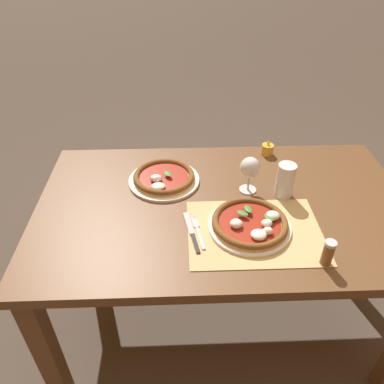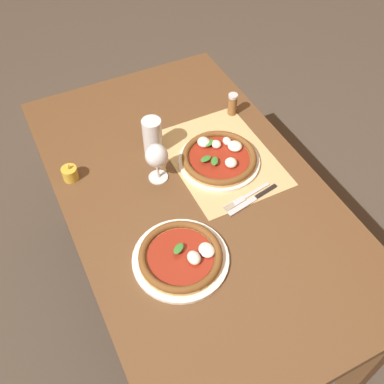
{
  "view_description": "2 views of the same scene",
  "coord_description": "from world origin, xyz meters",
  "px_view_note": "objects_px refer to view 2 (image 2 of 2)",
  "views": [
    {
      "loc": [
        -0.17,
        -1.15,
        1.66
      ],
      "look_at": [
        -0.13,
        -0.03,
        0.82
      ],
      "focal_mm": 35.0,
      "sensor_mm": 36.0,
      "label": 1
    },
    {
      "loc": [
        -0.92,
        0.46,
        1.94
      ],
      "look_at": [
        -0.05,
        0.03,
        0.8
      ],
      "focal_mm": 42.0,
      "sensor_mm": 36.0,
      "label": 2
    }
  ],
  "objects_px": {
    "votive_candle": "(70,174)",
    "wine_glass": "(157,157)",
    "fork": "(247,196)",
    "knife": "(253,200)",
    "pizza_near": "(219,158)",
    "pepper_shaker": "(232,104)",
    "pizza_far": "(181,257)",
    "pint_glass": "(152,137)"
  },
  "relations": [
    {
      "from": "votive_candle",
      "to": "wine_glass",
      "type": "bearing_deg",
      "value": -115.86
    },
    {
      "from": "fork",
      "to": "knife",
      "type": "distance_m",
      "value": 0.02
    },
    {
      "from": "pizza_near",
      "to": "knife",
      "type": "xyz_separation_m",
      "value": [
        -0.21,
        -0.02,
        -0.02
      ]
    },
    {
      "from": "pizza_near",
      "to": "knife",
      "type": "bearing_deg",
      "value": -175.86
    },
    {
      "from": "fork",
      "to": "pizza_near",
      "type": "bearing_deg",
      "value": 1.34
    },
    {
      "from": "pizza_near",
      "to": "wine_glass",
      "type": "bearing_deg",
      "value": 82.95
    },
    {
      "from": "wine_glass",
      "to": "votive_candle",
      "type": "relative_size",
      "value": 2.15
    },
    {
      "from": "pizza_near",
      "to": "fork",
      "type": "distance_m",
      "value": 0.19
    },
    {
      "from": "knife",
      "to": "pepper_shaker",
      "type": "relative_size",
      "value": 2.21
    },
    {
      "from": "pizza_far",
      "to": "pint_glass",
      "type": "relative_size",
      "value": 2.07
    },
    {
      "from": "pint_glass",
      "to": "votive_candle",
      "type": "relative_size",
      "value": 2.01
    },
    {
      "from": "pizza_far",
      "to": "pint_glass",
      "type": "bearing_deg",
      "value": -13.29
    },
    {
      "from": "pizza_far",
      "to": "votive_candle",
      "type": "relative_size",
      "value": 4.18
    },
    {
      "from": "pizza_far",
      "to": "knife",
      "type": "relative_size",
      "value": 1.4
    },
    {
      "from": "knife",
      "to": "pizza_far",
      "type": "bearing_deg",
      "value": 108.18
    },
    {
      "from": "pizza_near",
      "to": "pint_glass",
      "type": "height_order",
      "value": "pint_glass"
    },
    {
      "from": "votive_candle",
      "to": "pepper_shaker",
      "type": "bearing_deg",
      "value": -85.56
    },
    {
      "from": "knife",
      "to": "votive_candle",
      "type": "xyz_separation_m",
      "value": [
        0.38,
        0.53,
        0.02
      ]
    },
    {
      "from": "pepper_shaker",
      "to": "pizza_far",
      "type": "bearing_deg",
      "value": 137.94
    },
    {
      "from": "pizza_near",
      "to": "pepper_shaker",
      "type": "xyz_separation_m",
      "value": [
        0.22,
        -0.18,
        0.03
      ]
    },
    {
      "from": "pizza_far",
      "to": "knife",
      "type": "height_order",
      "value": "pizza_far"
    },
    {
      "from": "pizza_near",
      "to": "wine_glass",
      "type": "distance_m",
      "value": 0.25
    },
    {
      "from": "wine_glass",
      "to": "fork",
      "type": "xyz_separation_m",
      "value": [
        -0.22,
        -0.24,
        -0.1
      ]
    },
    {
      "from": "pint_glass",
      "to": "pepper_shaker",
      "type": "xyz_separation_m",
      "value": [
        0.05,
        -0.37,
        -0.02
      ]
    },
    {
      "from": "wine_glass",
      "to": "pepper_shaker",
      "type": "bearing_deg",
      "value": -65.17
    },
    {
      "from": "wine_glass",
      "to": "pint_glass",
      "type": "relative_size",
      "value": 1.07
    },
    {
      "from": "pizza_far",
      "to": "wine_glass",
      "type": "xyz_separation_m",
      "value": [
        0.35,
        -0.07,
        0.09
      ]
    },
    {
      "from": "wine_glass",
      "to": "knife",
      "type": "bearing_deg",
      "value": -134.21
    },
    {
      "from": "pizza_far",
      "to": "votive_candle",
      "type": "distance_m",
      "value": 0.53
    },
    {
      "from": "votive_candle",
      "to": "pizza_near",
      "type": "bearing_deg",
      "value": -107.8
    },
    {
      "from": "knife",
      "to": "pint_glass",
      "type": "bearing_deg",
      "value": 28.85
    },
    {
      "from": "pint_glass",
      "to": "votive_candle",
      "type": "distance_m",
      "value": 0.32
    },
    {
      "from": "pepper_shaker",
      "to": "wine_glass",
      "type": "bearing_deg",
      "value": 114.83
    },
    {
      "from": "pizza_near",
      "to": "fork",
      "type": "bearing_deg",
      "value": -178.66
    },
    {
      "from": "fork",
      "to": "votive_candle",
      "type": "xyz_separation_m",
      "value": [
        0.36,
        0.52,
        0.02
      ]
    },
    {
      "from": "pint_glass",
      "to": "fork",
      "type": "bearing_deg",
      "value": -151.04
    },
    {
      "from": "pint_glass",
      "to": "fork",
      "type": "distance_m",
      "value": 0.41
    },
    {
      "from": "pint_glass",
      "to": "knife",
      "type": "xyz_separation_m",
      "value": [
        -0.38,
        -0.21,
        -0.06
      ]
    },
    {
      "from": "pizza_near",
      "to": "pizza_far",
      "type": "xyz_separation_m",
      "value": [
        -0.32,
        0.31,
        -0.0
      ]
    },
    {
      "from": "wine_glass",
      "to": "pint_glass",
      "type": "xyz_separation_m",
      "value": [
        0.14,
        -0.04,
        -0.04
      ]
    },
    {
      "from": "pizza_near",
      "to": "wine_glass",
      "type": "height_order",
      "value": "wine_glass"
    },
    {
      "from": "pizza_near",
      "to": "votive_candle",
      "type": "relative_size",
      "value": 4.17
    }
  ]
}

